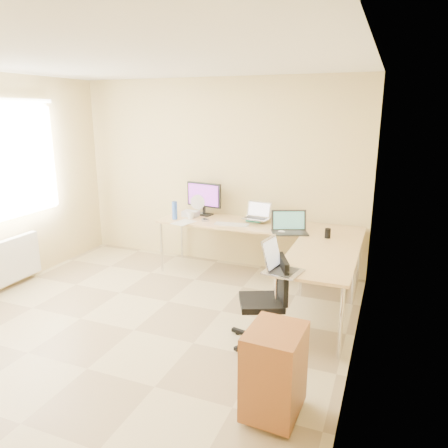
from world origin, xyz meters
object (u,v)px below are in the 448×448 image
at_px(desk_return, 318,291).
at_px(mug, 191,215).
at_px(laptop_center, 257,211).
at_px(laptop_black, 290,223).
at_px(office_chair, 261,294).
at_px(desk_fan, 199,205).
at_px(laptop_return, 284,260).
at_px(desk_main, 257,251).
at_px(monitor, 204,199).
at_px(cabinet, 274,371).
at_px(water_bottle, 175,210).
at_px(keyboard, 232,224).

relative_size(desk_return, mug, 11.55).
distance_m(desk_return, laptop_center, 1.57).
bearing_deg(mug, laptop_black, -7.64).
relative_size(laptop_center, office_chair, 0.39).
relative_size(desk_fan, office_chair, 0.31).
xyz_separation_m(desk_fan, office_chair, (1.47, -1.78, -0.36)).
bearing_deg(laptop_return, office_chair, 108.62).
relative_size(desk_main, monitor, 4.89).
relative_size(mug, desk_fan, 0.42).
bearing_deg(cabinet, water_bottle, 133.72).
bearing_deg(monitor, laptop_return, -38.48).
bearing_deg(laptop_center, office_chair, -62.80).
height_order(monitor, laptop_center, monitor).
bearing_deg(mug, desk_main, 4.87).
bearing_deg(desk_main, keyboard, -149.48).
bearing_deg(mug, desk_fan, 90.32).
bearing_deg(laptop_black, mug, 150.16).
relative_size(water_bottle, cabinet, 0.38).
distance_m(desk_main, water_bottle, 1.24).
xyz_separation_m(desk_main, laptop_return, (0.73, -1.55, 0.49)).
relative_size(desk_return, cabinet, 2.01).
distance_m(laptop_black, cabinet, 2.34).
distance_m(mug, cabinet, 3.09).
distance_m(keyboard, office_chair, 1.65).
relative_size(keyboard, mug, 3.90).
xyz_separation_m(monitor, water_bottle, (-0.27, -0.37, -0.11)).
xyz_separation_m(water_bottle, cabinet, (2.04, -2.35, -0.49)).
relative_size(water_bottle, office_chair, 0.28).
distance_m(monitor, mug, 0.34).
height_order(laptop_black, cabinet, laptop_black).
height_order(laptop_black, laptop_return, laptop_black).
bearing_deg(cabinet, monitor, 125.80).
height_order(monitor, mug, monitor).
relative_size(desk_main, laptop_center, 7.91).
distance_m(monitor, water_bottle, 0.47).
height_order(desk_main, mug, mug).
xyz_separation_m(monitor, cabinet, (1.78, -2.72, -0.60)).
xyz_separation_m(laptop_center, keyboard, (-0.25, -0.25, -0.14)).
relative_size(water_bottle, laptop_return, 0.66).
relative_size(keyboard, laptop_return, 1.17).
xyz_separation_m(laptop_black, water_bottle, (-1.61, 0.10, -0.01)).
relative_size(laptop_black, desk_fan, 1.59).
xyz_separation_m(mug, laptop_return, (1.66, -1.47, 0.07)).
xyz_separation_m(desk_return, keyboard, (-1.27, 0.82, 0.38)).
distance_m(desk_return, office_chair, 0.74).
bearing_deg(keyboard, office_chair, -66.38).
height_order(keyboard, desk_fan, desk_fan).
bearing_deg(cabinet, laptop_black, 103.54).
distance_m(desk_return, mug, 2.16).
bearing_deg(keyboard, monitor, 139.04).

